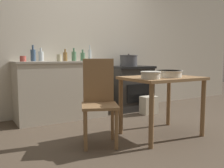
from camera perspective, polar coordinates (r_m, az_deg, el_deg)
The scene contains 18 objects.
ground_plane at distance 3.31m, azimuth 4.80°, elevation -11.32°, with size 14.00×14.00×0.00m, color brown.
wall_back at distance 4.54m, azimuth -6.93°, elevation 9.71°, with size 8.00×0.07×2.55m.
counter_cabinet at distance 4.09m, azimuth -11.54°, elevation -1.35°, with size 1.45×0.59×0.93m.
stove at distance 4.72m, azimuth 4.20°, elevation -0.86°, with size 0.78×0.58×0.82m.
work_table at distance 3.19m, azimuth 11.29°, elevation -0.57°, with size 0.92×0.70×0.75m.
chair at distance 2.87m, azimuth -2.94°, elevation -3.46°, with size 0.53×0.53×0.98m.
flour_sack at distance 4.44m, azimuth 8.41°, elevation -4.77°, with size 0.28×0.20×0.31m, color beige.
stock_pot at distance 4.68m, azimuth 3.81°, elevation 5.37°, with size 0.33×0.33×0.23m.
mixing_bowl_large at distance 3.15m, azimuth 12.79°, elevation 2.40°, with size 0.34×0.34×0.08m.
mixing_bowl_small at distance 2.86m, azimuth 8.83°, elevation 2.12°, with size 0.24×0.24×0.08m.
bottle_far_left at distance 4.01m, azimuth -17.59°, elevation 6.33°, with size 0.08×0.08×0.25m.
bottle_left at distance 4.25m, azimuth -6.72°, elevation 6.27°, with size 0.08×0.08×0.19m.
bottle_mid_left at distance 4.18m, azimuth -8.71°, elevation 6.35°, with size 0.07×0.07×0.21m.
bottle_center_left at distance 4.15m, azimuth -15.93°, elevation 6.18°, with size 0.08×0.08×0.21m.
bottle_center at distance 4.39m, azimuth -5.11°, elevation 6.68°, with size 0.06×0.06×0.27m.
bottle_center_right at distance 4.12m, azimuth -10.65°, elevation 6.23°, with size 0.07×0.07×0.19m.
cup_mid_right at distance 3.85m, azimuth -19.68°, elevation 5.46°, with size 0.09×0.09×0.08m, color #B74C42.
cup_right at distance 3.90m, azimuth -12.00°, elevation 5.86°, with size 0.07×0.07×0.10m, color beige.
Camera 1 is at (-1.84, -2.56, 1.00)m, focal length 40.00 mm.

